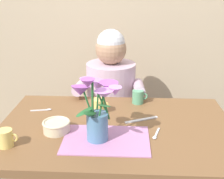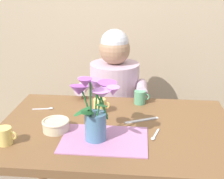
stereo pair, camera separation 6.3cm
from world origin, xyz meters
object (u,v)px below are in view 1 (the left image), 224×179
object	(u,v)px
flower_vase	(97,105)
ceramic_mug	(138,97)
seated_person	(111,109)
tea_cup	(6,138)
coffee_cup	(99,106)
ceramic_bowl	(56,126)
dinner_knife	(141,120)

from	to	relation	value
flower_vase	ceramic_mug	world-z (taller)	flower_vase
seated_person	tea_cup	size ratio (longest dim) A/B	12.20
seated_person	coffee_cup	bearing A→B (deg)	-93.91
flower_vase	ceramic_bowl	bearing A→B (deg)	163.30
dinner_knife	seated_person	bearing A→B (deg)	84.58
seated_person	tea_cup	bearing A→B (deg)	-115.34
dinner_knife	ceramic_mug	world-z (taller)	ceramic_mug
dinner_knife	coffee_cup	size ratio (longest dim) A/B	2.04
seated_person	ceramic_mug	size ratio (longest dim) A/B	12.20
ceramic_bowl	flower_vase	bearing A→B (deg)	-16.70
ceramic_bowl	coffee_cup	size ratio (longest dim) A/B	1.46
seated_person	ceramic_bowl	distance (m)	0.76
tea_cup	ceramic_mug	size ratio (longest dim) A/B	1.00
tea_cup	ceramic_bowl	bearing A→B (deg)	37.14
flower_vase	ceramic_bowl	distance (m)	0.26
ceramic_bowl	coffee_cup	distance (m)	0.30
dinner_knife	coffee_cup	world-z (taller)	coffee_cup
ceramic_mug	coffee_cup	size ratio (longest dim) A/B	1.00
ceramic_bowl	coffee_cup	xyz separation A→B (m)	(0.19, 0.24, 0.01)
flower_vase	dinner_knife	bearing A→B (deg)	45.01
dinner_knife	tea_cup	bearing A→B (deg)	-179.19
tea_cup	coffee_cup	size ratio (longest dim) A/B	1.00
tea_cup	coffee_cup	xyz separation A→B (m)	(0.38, 0.38, 0.00)
seated_person	ceramic_bowl	world-z (taller)	seated_person
seated_person	tea_cup	distance (m)	0.96
dinner_knife	coffee_cup	bearing A→B (deg)	134.84
flower_vase	ceramic_mug	distance (m)	0.51
dinner_knife	tea_cup	distance (m)	0.68
seated_person	flower_vase	world-z (taller)	seated_person
tea_cup	coffee_cup	distance (m)	0.54
ceramic_bowl	dinner_knife	world-z (taller)	ceramic_bowl
coffee_cup	tea_cup	bearing A→B (deg)	-134.70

